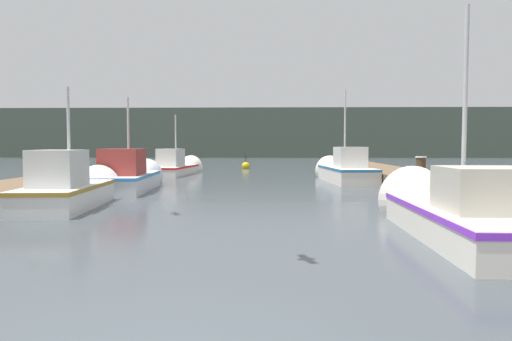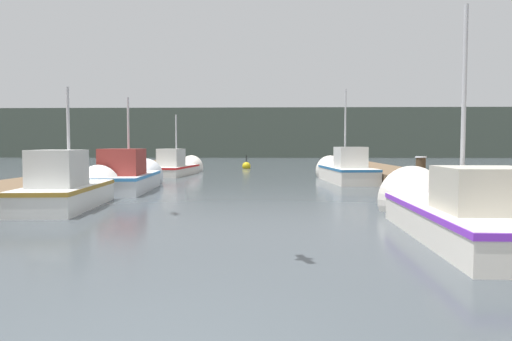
{
  "view_description": "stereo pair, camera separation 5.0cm",
  "coord_description": "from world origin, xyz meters",
  "views": [
    {
      "loc": [
        0.92,
        -3.09,
        1.65
      ],
      "look_at": [
        0.44,
        13.6,
        0.72
      ],
      "focal_mm": 32.0,
      "sensor_mm": 36.0,
      "label": 1
    },
    {
      "loc": [
        0.97,
        -3.09,
        1.65
      ],
      "look_at": [
        0.44,
        13.6,
        0.72
      ],
      "focal_mm": 32.0,
      "sensor_mm": 36.0,
      "label": 2
    }
  ],
  "objects": [
    {
      "name": "dock_left",
      "position": [
        -6.69,
        16.0,
        0.25
      ],
      "size": [
        2.48,
        40.0,
        0.51
      ],
      "color": "brown",
      "rests_on": "ground_plane"
    },
    {
      "name": "fishing_boat_3",
      "position": [
        4.34,
        18.0,
        0.48
      ],
      "size": [
        2.08,
        5.96,
        4.61
      ],
      "rotation": [
        0.0,
        0.0,
        0.08
      ],
      "color": "silver",
      "rests_on": "ground_plane"
    },
    {
      "name": "mooring_piling_1",
      "position": [
        5.55,
        10.95,
        0.49
      ],
      "size": [
        0.32,
        0.32,
        0.96
      ],
      "color": "#473523",
      "rests_on": "ground_plane"
    },
    {
      "name": "distant_shore_ridge",
      "position": [
        0.0,
        64.4,
        3.28
      ],
      "size": [
        120.0,
        16.0,
        6.55
      ],
      "color": "#424C42",
      "rests_on": "ground_plane"
    },
    {
      "name": "dock_right",
      "position": [
        6.69,
        16.0,
        0.25
      ],
      "size": [
        2.48,
        40.0,
        0.51
      ],
      "color": "brown",
      "rests_on": "ground_plane"
    },
    {
      "name": "channel_buoy",
      "position": [
        -0.73,
        29.07,
        0.17
      ],
      "size": [
        0.59,
        0.59,
        1.09
      ],
      "color": "gold",
      "rests_on": "ground_plane"
    },
    {
      "name": "mooring_piling_2",
      "position": [
        5.33,
        10.25,
        0.67
      ],
      "size": [
        0.32,
        0.32,
        1.33
      ],
      "color": "#473523",
      "rests_on": "ground_plane"
    },
    {
      "name": "fishing_boat_0",
      "position": [
        4.43,
        5.68,
        0.4
      ],
      "size": [
        1.92,
        5.89,
        4.69
      ],
      "rotation": [
        0.0,
        0.0,
        -0.02
      ],
      "color": "silver",
      "rests_on": "ground_plane"
    },
    {
      "name": "fishing_boat_2",
      "position": [
        -4.24,
        13.71,
        0.49
      ],
      "size": [
        1.98,
        5.56,
        3.84
      ],
      "rotation": [
        0.0,
        0.0,
        0.07
      ],
      "color": "silver",
      "rests_on": "ground_plane"
    },
    {
      "name": "fishing_boat_4",
      "position": [
        -4.25,
        22.61,
        0.42
      ],
      "size": [
        2.08,
        6.09,
        3.84
      ],
      "rotation": [
        0.0,
        0.0,
        -0.09
      ],
      "color": "silver",
      "rests_on": "ground_plane"
    },
    {
      "name": "fishing_boat_1",
      "position": [
        -4.44,
        9.18,
        0.48
      ],
      "size": [
        1.86,
        4.98,
        3.6
      ],
      "rotation": [
        0.0,
        0.0,
        0.08
      ],
      "color": "silver",
      "rests_on": "ground_plane"
    }
  ]
}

